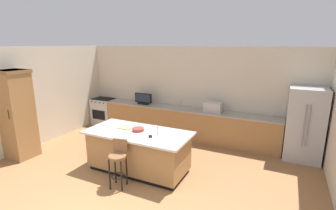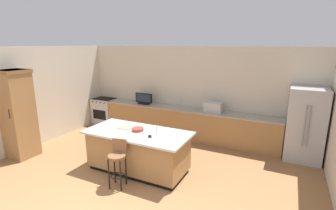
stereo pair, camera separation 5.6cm
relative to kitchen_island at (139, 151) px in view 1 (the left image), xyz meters
The scene contains 15 objects.
wall_back 2.84m from the kitchen_island, 85.49° to the left, with size 7.56×0.12×2.69m, color beige.
wall_left 3.50m from the kitchen_island, behind, with size 0.12×4.99×2.69m, color beige.
counter_back 2.32m from the kitchen_island, 85.39° to the left, with size 5.34×0.62×0.90m.
kitchen_island is the anchor object (origin of this frame).
refrigerator 3.99m from the kitchen_island, 34.36° to the left, with size 0.82×0.79×1.77m.
range_oven 3.69m from the kitchen_island, 141.23° to the left, with size 0.77×0.63×0.92m.
cabinet_tower 3.15m from the kitchen_island, 167.60° to the right, with size 0.63×0.64×2.17m.
microwave 2.58m from the kitchen_island, 66.54° to the left, with size 0.48×0.36×0.28m, color #B7BABF.
tv_monitor 2.64m from the kitchen_island, 118.66° to the left, with size 0.58×0.16×0.35m.
sink_faucet_back 2.47m from the kitchen_island, 90.02° to the left, with size 0.02×0.02×0.24m, color #B2B2B7.
sink_faucet_island 0.73m from the kitchen_island, ahead, with size 0.02×0.02×0.22m, color #B2B2B7.
bar_stool_center 0.72m from the kitchen_island, 90.56° to the right, with size 0.35×0.36×0.95m.
fruit_bowl 0.48m from the kitchen_island, 116.25° to the left, with size 0.25×0.25×0.07m, color #993833.
cell_phone 0.61m from the kitchen_island, 19.32° to the right, with size 0.07×0.15×0.01m, color black.
cutting_board 0.60m from the kitchen_island, 168.48° to the left, with size 0.34×0.21×0.02m, color tan.
Camera 1 is at (2.56, -2.36, 2.74)m, focal length 26.46 mm.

